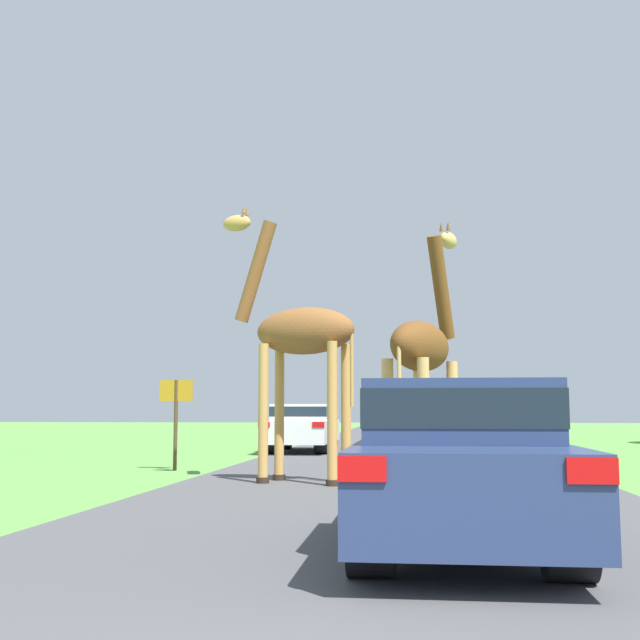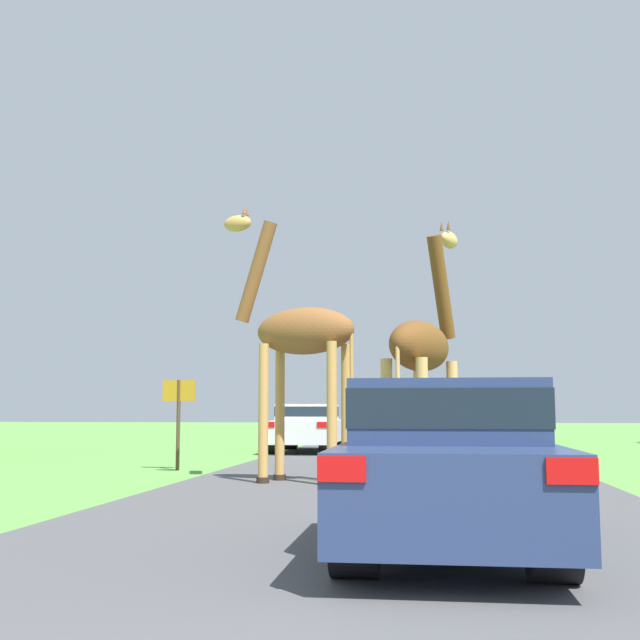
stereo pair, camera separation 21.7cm
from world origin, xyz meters
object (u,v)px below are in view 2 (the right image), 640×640
giraffe_near_road (300,340)px  sign_post (179,407)px  giraffe_companion (423,355)px  car_lead_maroon (447,462)px  car_far_ahead (308,426)px  car_queue_left (494,428)px  car_queue_right (456,425)px

giraffe_near_road → sign_post: bearing=65.6°
giraffe_companion → sign_post: 6.02m
giraffe_companion → car_lead_maroon: size_ratio=1.14×
giraffe_near_road → car_lead_maroon: 7.09m
giraffe_companion → car_far_ahead: size_ratio=1.00×
sign_post → car_queue_left: bearing=38.0°
giraffe_near_road → giraffe_companion: size_ratio=1.08×
giraffe_companion → car_lead_maroon: giraffe_companion is taller
giraffe_near_road → car_queue_right: 15.58m
giraffe_near_road → car_far_ahead: giraffe_near_road is taller
car_queue_left → car_far_ahead: 5.84m
car_lead_maroon → car_queue_left: 14.53m
car_far_ahead → sign_post: sign_post is taller
giraffe_companion → car_lead_maroon: 6.08m
car_lead_maroon → car_queue_right: car_lead_maroon is taller
giraffe_companion → sign_post: size_ratio=2.46×
car_far_ahead → sign_post: 7.99m
sign_post → car_far_ahead: bearing=78.5°
car_queue_right → car_queue_left: size_ratio=0.95×
giraffe_companion → car_queue_right: bearing=110.1°
car_queue_right → car_queue_left: bearing=-84.4°
giraffe_companion → car_queue_right: (1.12, 15.70, -1.42)m
car_queue_right → sign_post: 14.05m
car_lead_maroon → car_far_ahead: (-3.70, 16.84, -0.02)m
sign_post → giraffe_near_road: bearing=-40.8°
sign_post → giraffe_companion: bearing=-31.4°
giraffe_companion → car_far_ahead: bearing=131.9°
car_lead_maroon → car_queue_right: size_ratio=0.99×
giraffe_near_road → sign_post: 4.07m
giraffe_near_road → car_queue_left: (3.96, 7.95, -1.70)m
giraffe_near_road → car_queue_right: giraffe_near_road is taller
car_queue_right → car_far_ahead: size_ratio=0.88×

